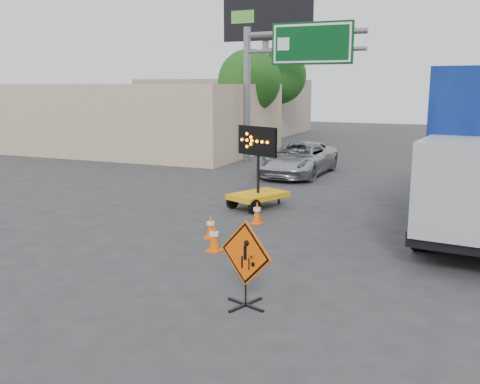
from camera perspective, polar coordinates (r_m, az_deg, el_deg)
The scene contains 13 objects.
ground at distance 9.61m, azimuth -4.61°, elevation -12.90°, with size 100.00×100.00×0.00m, color #2D2D30.
storefront_left_near at distance 33.19m, azimuth -10.07°, elevation 7.81°, with size 14.00×10.00×4.00m, color tan.
storefront_left_far at distance 45.94m, azimuth -1.46°, elevation 9.15°, with size 12.00×10.00×4.40m, color #A09185.
highway_gantry at distance 27.10m, azimuth 4.88°, elevation 13.68°, with size 6.18×0.38×6.90m.
billboard at distance 36.01m, azimuth 2.92°, elevation 16.76°, with size 6.10×0.54×9.85m.
tree_left_near at distance 32.11m, azimuth 1.01°, elevation 11.73°, with size 3.71×3.71×6.03m.
tree_left_far at distance 39.95m, azimuth 4.09°, elevation 12.24°, with size 4.10×4.10×6.66m.
construction_sign at distance 9.63m, azimuth 0.61°, elevation -7.40°, with size 1.14×0.82×1.60m.
arrow_board at distance 17.33m, azimuth 1.94°, elevation 0.23°, with size 1.80×2.17×2.66m.
pickup_truck at distance 23.90m, azimuth 6.23°, elevation 3.55°, with size 2.43×5.26×1.46m, color #B0B2B7.
cone_a at distance 12.91m, azimuth -2.78°, elevation -4.87°, with size 0.39×0.39×0.68m.
cone_b at distance 13.99m, azimuth -3.14°, elevation -3.69°, with size 0.40×0.40×0.63m.
cone_c at distance 15.43m, azimuth 1.83°, elevation -2.18°, with size 0.34×0.34×0.67m.
Camera 1 is at (4.13, -7.73, 3.94)m, focal length 40.00 mm.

